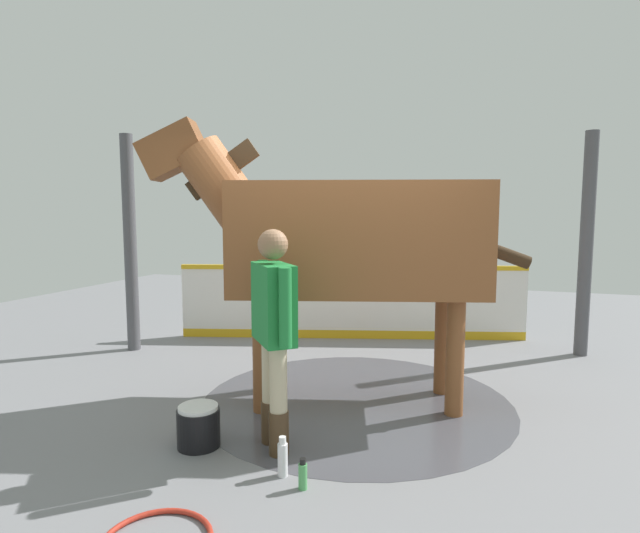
{
  "coord_description": "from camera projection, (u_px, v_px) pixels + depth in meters",
  "views": [
    {
      "loc": [
        -4.38,
        -1.09,
        1.78
      ],
      "look_at": [
        -0.45,
        0.18,
        1.34
      ],
      "focal_mm": 28.19,
      "sensor_mm": 36.0,
      "label": 1
    }
  ],
  "objects": [
    {
      "name": "barrier_wall",
      "position": [
        352.0,
        305.0,
        7.13
      ],
      "size": [
        1.37,
        4.72,
        1.05
      ],
      "color": "white",
      "rests_on": "ground"
    },
    {
      "name": "horse",
      "position": [
        345.0,
        238.0,
        4.61
      ],
      "size": [
        1.56,
        3.52,
        2.63
      ],
      "rotation": [
        0.0,
        0.0,
        1.84
      ],
      "color": "brown",
      "rests_on": "ground"
    },
    {
      "name": "roof_post_far",
      "position": [
        586.0,
        245.0,
        6.19
      ],
      "size": [
        0.16,
        0.16,
        2.77
      ],
      "primitive_type": "cylinder",
      "color": "#4C4C51",
      "rests_on": "ground"
    },
    {
      "name": "bottle_spray",
      "position": [
        303.0,
        475.0,
        3.24
      ],
      "size": [
        0.06,
        0.06,
        0.21
      ],
      "color": "#4CA559",
      "rests_on": "ground"
    },
    {
      "name": "bottle_shampoo",
      "position": [
        283.0,
        458.0,
        3.4
      ],
      "size": [
        0.07,
        0.07,
        0.28
      ],
      "color": "white",
      "rests_on": "ground"
    },
    {
      "name": "roof_post_near",
      "position": [
        130.0,
        244.0,
        6.45
      ],
      "size": [
        0.16,
        0.16,
        2.77
      ],
      "primitive_type": "cylinder",
      "color": "#4C4C51",
      "rests_on": "ground"
    },
    {
      "name": "handler",
      "position": [
        274.0,
        324.0,
        3.72
      ],
      "size": [
        0.54,
        0.48,
        1.67
      ],
      "rotation": [
        0.0,
        0.0,
        5.4
      ],
      "color": "#47331E",
      "rests_on": "ground"
    },
    {
      "name": "wash_bucket",
      "position": [
        199.0,
        426.0,
        3.84
      ],
      "size": [
        0.33,
        0.33,
        0.32
      ],
      "color": "black",
      "rests_on": "ground"
    },
    {
      "name": "ground_plane",
      "position": [
        353.0,
        406.0,
        4.67
      ],
      "size": [
        16.0,
        16.0,
        0.02
      ],
      "primitive_type": "cube",
      "color": "gray"
    },
    {
      "name": "wet_patch",
      "position": [
        356.0,
        401.0,
        4.77
      ],
      "size": [
        2.92,
        2.92,
        0.0
      ],
      "primitive_type": "cylinder",
      "color": "#4C4C54",
      "rests_on": "ground"
    }
  ]
}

